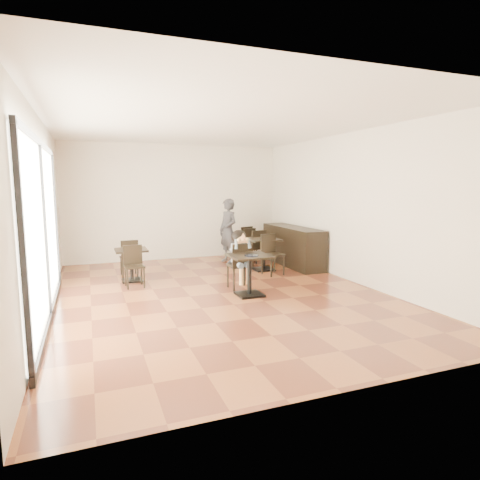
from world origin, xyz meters
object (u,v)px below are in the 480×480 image
child_table (249,275)px  chair_mid_a (255,248)px  chair_back_a (243,242)px  child_chair (239,266)px  chair_back_b (254,246)px  chair_mid_b (273,255)px  chair_left_b (134,267)px  chair_left_a (129,258)px  cafe_table_mid (263,254)px  cafe_table_back (246,246)px  adult_patron (228,231)px  cafe_table_left (132,265)px  child (239,260)px

child_table → chair_mid_a: (1.18, 2.55, 0.08)m
chair_mid_a → chair_back_a: chair_mid_a is taller
child_table → chair_mid_a: bearing=65.1°
child_chair → chair_back_b: (1.36, 2.46, -0.02)m
chair_mid_b → chair_left_b: 3.14m
chair_back_b → chair_left_a: bearing=171.3°
chair_mid_b → child_chair: bearing=-154.4°
cafe_table_mid → chair_mid_b: chair_mid_b is taller
cafe_table_back → chair_back_a: size_ratio=0.83×
adult_patron → chair_back_a: (0.65, 0.57, -0.41)m
cafe_table_left → cafe_table_back: (3.32, 1.59, 0.02)m
child_table → chair_mid_a: chair_mid_a is taller
child_chair → chair_mid_b: 1.48m
cafe_table_mid → chair_mid_a: 0.56m
chair_back_a → cafe_table_mid: bearing=67.5°
chair_mid_b → chair_back_a: 2.39m
chair_left_b → cafe_table_left: bearing=87.9°
cafe_table_back → chair_left_b: 3.95m
child_table → chair_mid_a: size_ratio=0.83×
child → cafe_table_left: bearing=144.0°
child → adult_patron: size_ratio=0.69×
cafe_table_back → child_table: bearing=-110.8°
cafe_table_back → chair_mid_a: chair_mid_a is taller
cafe_table_mid → chair_back_b: (0.17, 1.02, 0.06)m
chair_left_a → chair_left_b: 1.10m
chair_mid_b → chair_back_b: bearing=72.0°
adult_patron → cafe_table_mid: size_ratio=2.20×
cafe_table_mid → chair_back_b: 1.03m
cafe_table_back → chair_mid_b: (-0.17, -2.12, 0.10)m
child_table → child: (0.00, 0.55, 0.20)m
child → adult_patron: 2.82m
child_chair → chair_left_b: bearing=-24.1°
cafe_table_left → cafe_table_back: 3.68m
child_chair → chair_mid_a: (1.18, 2.00, 0.00)m
chair_mid_b → chair_left_b: chair_mid_b is taller
chair_left_b → cafe_table_back: bearing=30.7°
child → chair_mid_a: 2.32m
adult_patron → cafe_table_left: 3.01m
cafe_table_back → chair_back_b: chair_back_b is taller
chair_mid_a → chair_back_a: size_ratio=1.04×
child → cafe_table_mid: child is taller
child_chair → chair_mid_a: size_ratio=1.00×
chair_mid_a → chair_left_a: 3.14m
chair_mid_b → child: bearing=-154.4°
child_chair → chair_back_a: size_ratio=1.04×
chair_left_b → chair_back_a: size_ratio=0.94×
child_table → chair_left_b: 2.43m
adult_patron → chair_mid_b: 1.92m
chair_mid_a → child_chair: bearing=47.7°
cafe_table_mid → chair_back_b: bearing=80.3°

